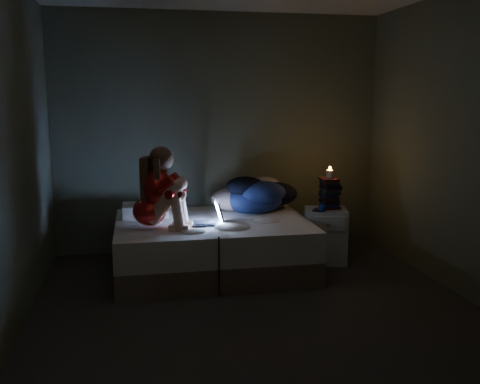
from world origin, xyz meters
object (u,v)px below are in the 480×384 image
object	(u,v)px
bed	(212,245)
woman	(149,187)
candle	(330,171)
phone	(320,210)
nightstand	(325,235)
laptop	(205,213)

from	to	relation	value
bed	woman	size ratio (longest dim) A/B	2.44
candle	phone	size ratio (longest dim) A/B	0.57
nightstand	phone	world-z (taller)	phone
laptop	phone	distance (m)	1.20
bed	phone	distance (m)	1.14
phone	nightstand	bearing A→B (deg)	59.83
bed	candle	distance (m)	1.42
woman	nightstand	world-z (taller)	woman
laptop	woman	bearing A→B (deg)	-176.13
bed	laptop	world-z (taller)	laptop
woman	laptop	xyz separation A→B (m)	(0.51, 0.04, -0.26)
woman	phone	distance (m)	1.74
laptop	nightstand	xyz separation A→B (m)	(1.29, 0.23, -0.35)
nightstand	bed	bearing A→B (deg)	-162.54
woman	phone	size ratio (longest dim) A/B	5.43
bed	phone	size ratio (longest dim) A/B	13.26
woman	nightstand	bearing A→B (deg)	26.59
woman	phone	xyz separation A→B (m)	(1.70, 0.18, -0.32)
woman	nightstand	size ratio (longest dim) A/B	1.35
laptop	candle	distance (m)	1.39
bed	candle	size ratio (longest dim) A/B	23.21
bed	nightstand	bearing A→B (deg)	3.16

